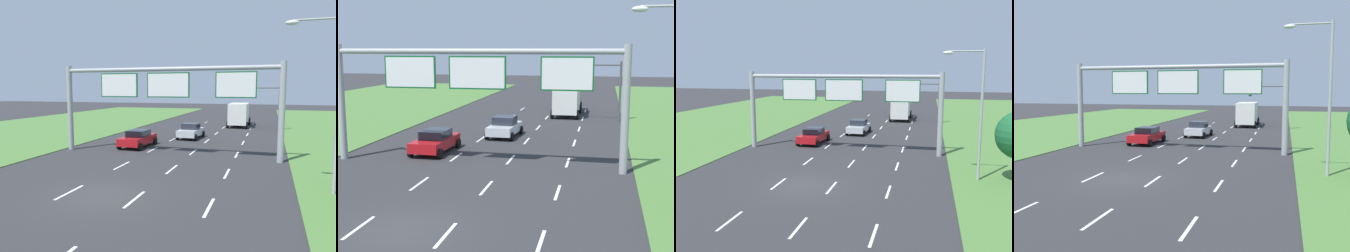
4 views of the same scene
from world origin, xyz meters
The scene contains 10 objects.
ground_plane centered at (0.00, 0.00, 0.00)m, with size 200.00×200.00×0.00m, color #2D2D30.
lane_dashes_inner_left centered at (-1.75, 9.00, 0.00)m, with size 0.14×56.40×0.01m.
lane_dashes_inner_right centered at (1.75, 9.00, 0.00)m, with size 0.14×56.40×0.01m.
lane_dashes_slip centered at (5.25, 9.00, 0.00)m, with size 0.14×56.40×0.01m.
car_near_red centered at (-3.52, 13.06, 0.76)m, with size 2.30×4.53×1.49m.
car_lead_silver centered at (-0.20, 19.33, 0.78)m, with size 2.32×4.19×1.58m.
box_truck centered at (3.56, 32.60, 1.72)m, with size 2.70×8.05×3.17m.
sign_gantry centered at (0.14, 10.13, 4.94)m, with size 17.24×0.44×7.00m.
traffic_light_mast centered at (6.72, 28.79, 3.87)m, with size 4.76×0.49×5.60m.
street_lamp centered at (10.32, 3.49, 5.08)m, with size 2.61×0.32×8.50m.
Camera 1 is at (7.65, -13.58, 5.10)m, focal length 35.00 mm.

